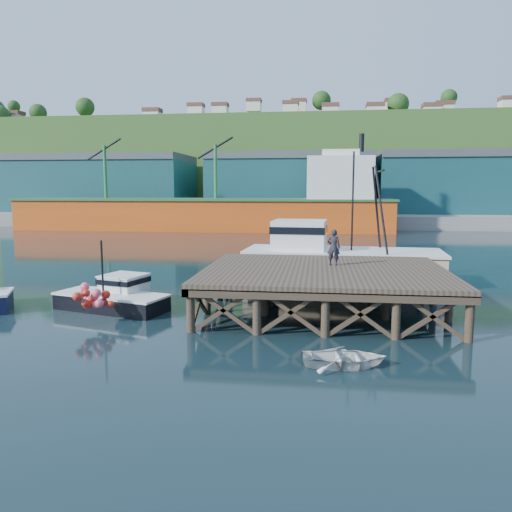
% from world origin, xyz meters
% --- Properties ---
extents(ground, '(300.00, 300.00, 0.00)m').
position_xyz_m(ground, '(0.00, 0.00, 0.00)').
color(ground, black).
rests_on(ground, ground).
extents(wharf, '(12.00, 10.00, 2.62)m').
position_xyz_m(wharf, '(5.50, -0.19, 1.94)').
color(wharf, brown).
rests_on(wharf, ground).
extents(far_quay, '(160.00, 40.00, 2.00)m').
position_xyz_m(far_quay, '(0.00, 70.00, 1.00)').
color(far_quay, gray).
rests_on(far_quay, ground).
extents(warehouse_left, '(32.00, 16.00, 9.00)m').
position_xyz_m(warehouse_left, '(-35.00, 65.00, 6.50)').
color(warehouse_left, '#195451').
rests_on(warehouse_left, far_quay).
extents(warehouse_mid, '(28.00, 16.00, 9.00)m').
position_xyz_m(warehouse_mid, '(0.00, 65.00, 6.50)').
color(warehouse_mid, '#195451').
rests_on(warehouse_mid, far_quay).
extents(warehouse_right, '(30.00, 16.00, 9.00)m').
position_xyz_m(warehouse_right, '(30.00, 65.00, 6.50)').
color(warehouse_right, '#195451').
rests_on(warehouse_right, far_quay).
extents(cargo_ship, '(55.50, 10.00, 13.75)m').
position_xyz_m(cargo_ship, '(-8.46, 48.00, 3.31)').
color(cargo_ship, '#DE5114').
rests_on(cargo_ship, ground).
extents(hillside, '(220.00, 50.00, 22.00)m').
position_xyz_m(hillside, '(0.00, 100.00, 11.00)').
color(hillside, '#2D511E').
rests_on(hillside, ground).
extents(boat_black, '(6.20, 5.14, 3.61)m').
position_xyz_m(boat_black, '(-5.09, -1.18, 0.66)').
color(boat_black, black).
rests_on(boat_black, ground).
extents(trawler, '(12.88, 5.40, 8.43)m').
position_xyz_m(trawler, '(6.45, 7.53, 1.74)').
color(trawler, beige).
rests_on(trawler, ground).
extents(dinghy, '(3.08, 2.32, 0.60)m').
position_xyz_m(dinghy, '(6.11, -8.08, 0.30)').
color(dinghy, silver).
rests_on(dinghy, ground).
extents(dockworker, '(0.74, 0.54, 1.89)m').
position_xyz_m(dockworker, '(5.96, 1.19, 3.07)').
color(dockworker, black).
rests_on(dockworker, wharf).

